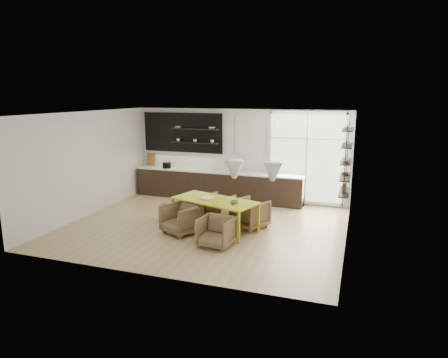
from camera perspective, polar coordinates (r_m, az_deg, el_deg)
room at (r=10.88m, az=2.17°, el=2.00°), size 7.02×6.01×2.91m
kitchen_run at (r=12.93m, az=-1.24°, el=-0.28°), size 5.54×0.69×2.75m
right_shelving at (r=10.48m, az=17.02°, el=2.15°), size 0.26×1.22×1.90m
dining_table at (r=9.95m, az=-1.34°, el=-3.28°), size 2.33×1.56×0.78m
armchair_back_left at (r=11.07m, az=-0.72°, el=-3.86°), size 0.87×0.88×0.65m
armchair_back_right at (r=10.26m, az=3.73°, el=-4.93°), size 1.07×1.08×0.73m
armchair_front_left at (r=9.86m, az=-6.18°, el=-5.70°), size 1.05×1.06×0.73m
armchair_front_right at (r=9.01m, az=-1.13°, el=-7.55°), size 0.78×0.80×0.67m
wire_stool at (r=10.97m, az=-8.27°, el=-4.42°), size 0.33×0.33×0.42m
table_book at (r=10.13m, az=-3.04°, el=-2.60°), size 0.32×0.38×0.03m
table_bowl at (r=9.60m, az=1.51°, el=-3.32°), size 0.24×0.24×0.06m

